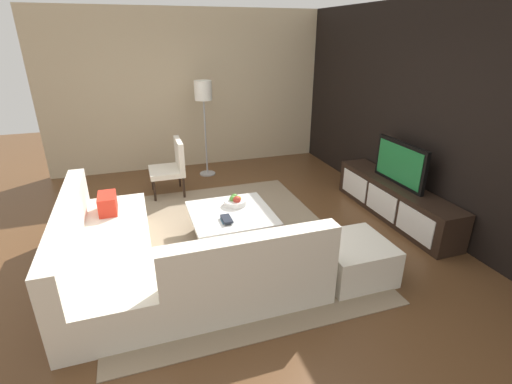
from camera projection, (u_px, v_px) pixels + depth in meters
The scene contains 13 objects.
ground_plane at pixel (226, 245), 4.56m from camera, with size 14.00×14.00×0.00m, color brown.
feature_wall_back at pixel (427, 116), 4.79m from camera, with size 6.40×0.12×2.80m, color black.
side_wall_left at pixel (192, 91), 6.86m from camera, with size 0.12×5.20×2.80m, color #C6B28E.
area_rug at pixel (224, 240), 4.64m from camera, with size 3.43×2.78×0.01m, color gray.
media_console at pixel (394, 200), 5.16m from camera, with size 2.18×0.44×0.50m.
television at pixel (400, 163), 4.95m from camera, with size 0.95×0.06×0.57m.
sectional_couch at pixel (157, 260), 3.75m from camera, with size 2.36×2.43×0.83m.
coffee_table at pixel (232, 225), 4.59m from camera, with size 0.98×0.97×0.38m.
accent_chair_near at pixel (172, 164), 5.85m from camera, with size 0.58×0.52×0.87m.
floor_lamp at pixel (203, 97), 6.31m from camera, with size 0.30×0.30×1.66m.
ottoman at pixel (353, 259), 3.91m from camera, with size 0.70×0.70×0.40m, color silver.
fruit_bowl at pixel (235, 201), 4.69m from camera, with size 0.28×0.28×0.14m.
book_stack at pixel (227, 219), 4.29m from camera, with size 0.22×0.11×0.05m.
Camera 1 is at (3.86, -0.90, 2.37)m, focal length 26.23 mm.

